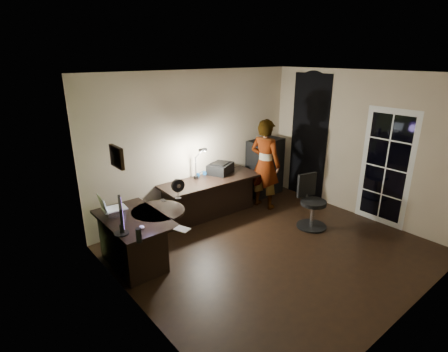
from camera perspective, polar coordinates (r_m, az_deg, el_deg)
floor at (r=5.74m, az=8.03°, el=-11.90°), size 4.50×4.00×0.01m
ceiling at (r=4.93m, az=9.54°, el=16.19°), size 4.50×4.00×0.01m
wall_back at (r=6.62m, az=-4.29°, el=5.24°), size 4.50×0.01×2.70m
wall_front at (r=4.22m, az=29.42°, el=-5.64°), size 4.50×0.01×2.70m
wall_left at (r=3.90m, az=-14.24°, el=-5.57°), size 0.01×4.00×2.70m
wall_right at (r=6.97m, az=21.30°, el=4.68°), size 0.01×4.00×2.70m
green_wall_overlay at (r=3.90m, az=-14.04°, el=-5.52°), size 0.00×4.00×2.70m
arched_doorway at (r=7.57m, az=13.67°, el=6.14°), size 0.01×0.90×2.60m
french_door at (r=6.79m, az=24.90°, el=1.19°), size 0.02×0.92×2.10m
framed_picture at (r=4.13m, az=-17.11°, el=2.99°), size 0.04×0.30×0.25m
desk_left at (r=5.35m, az=-14.23°, el=-10.20°), size 0.79×1.29×0.74m
desk_right at (r=6.65m, az=-2.08°, el=-3.55°), size 2.01×0.78×0.74m
cabinet at (r=7.68m, az=6.70°, el=1.44°), size 0.84×0.46×1.23m
laptop_stand at (r=5.31m, az=-17.38°, el=-5.65°), size 0.26×0.23×0.10m
laptop at (r=5.25m, az=-17.56°, el=-3.97°), size 0.38×0.36×0.24m
monitor at (r=4.72m, az=-16.56°, el=-7.31°), size 0.27×0.50×0.33m
mouse at (r=4.85m, az=-13.27°, el=-8.12°), size 0.09×0.11×0.04m
phone at (r=5.67m, az=-9.89°, el=-3.94°), size 0.08×0.14×0.01m
pen at (r=5.04m, az=-8.49°, el=-6.86°), size 0.01×0.15×0.01m
speaker at (r=4.50m, az=-13.75°, el=-9.38°), size 0.09×0.09×0.19m
notepad at (r=4.74m, az=-6.85°, el=-8.60°), size 0.20×0.24×0.01m
desk_fan at (r=5.65m, az=-7.57°, el=-2.09°), size 0.23×0.14×0.34m
headphones at (r=6.69m, az=-3.73°, el=0.38°), size 0.23×0.15×0.10m
printer at (r=6.83m, az=-0.61°, el=1.32°), size 0.60×0.55×0.22m
desk_lamp at (r=6.45m, az=-4.66°, el=2.32°), size 0.18×0.32×0.67m
office_chair at (r=6.37m, az=14.41°, el=-4.21°), size 0.64×0.64×0.95m
person at (r=6.93m, az=6.72°, el=1.93°), size 0.55×0.72×1.80m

